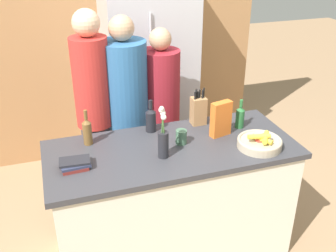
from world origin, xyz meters
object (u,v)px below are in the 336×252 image
object	(u,v)px
bottle_oil	(87,131)
refrigerator	(149,72)
bottle_vinegar	(240,117)
flower_vase	(163,138)
coffee_mug	(181,137)
person_in_red_tee	(161,107)
person_at_sink	(94,105)
cereal_box	(221,119)
knife_block	(198,110)
person_in_blue	(126,107)
fruit_bowl	(260,142)
bottle_wine	(151,119)
book_stack	(75,164)

from	to	relation	value
bottle_oil	refrigerator	bearing A→B (deg)	56.06
bottle_vinegar	flower_vase	bearing A→B (deg)	-161.17
coffee_mug	person_in_red_tee	xyz separation A→B (m)	(0.07, 0.70, -0.08)
refrigerator	bottle_vinegar	xyz separation A→B (m)	(0.37, -1.24, 0.02)
coffee_mug	person_at_sink	xyz separation A→B (m)	(-0.51, 0.63, 0.05)
flower_vase	cereal_box	size ratio (longest dim) A/B	1.42
flower_vase	cereal_box	xyz separation A→B (m)	(0.49, 0.16, -0.01)
knife_block	cereal_box	world-z (taller)	knife_block
cereal_box	person_at_sink	bearing A→B (deg)	144.27
knife_block	flower_vase	xyz separation A→B (m)	(-0.41, -0.39, 0.03)
refrigerator	knife_block	bearing A→B (deg)	-85.31
cereal_box	person_in_blue	size ratio (longest dim) A/B	0.15
refrigerator	knife_block	xyz separation A→B (m)	(0.09, -1.08, 0.04)
fruit_bowl	person_in_blue	size ratio (longest dim) A/B	0.18
bottle_vinegar	person_at_sink	world-z (taller)	person_at_sink
refrigerator	bottle_wine	size ratio (longest dim) A/B	7.91
person_in_red_tee	book_stack	bearing A→B (deg)	-135.68
refrigerator	bottle_vinegar	world-z (taller)	refrigerator
refrigerator	bottle_oil	world-z (taller)	refrigerator
bottle_oil	bottle_vinegar	size ratio (longest dim) A/B	1.15
fruit_bowl	coffee_mug	xyz separation A→B (m)	(-0.50, 0.22, 0.01)
flower_vase	bottle_wine	distance (m)	0.39
flower_vase	bottle_wine	world-z (taller)	flower_vase
book_stack	person_at_sink	world-z (taller)	person_at_sink
bottle_vinegar	fruit_bowl	bearing A→B (deg)	-91.41
person_at_sink	cereal_box	bearing A→B (deg)	-37.70
fruit_bowl	person_in_red_tee	xyz separation A→B (m)	(-0.44, 0.92, -0.07)
coffee_mug	bottle_wine	size ratio (longest dim) A/B	0.41
fruit_bowl	person_in_red_tee	world-z (taller)	person_in_red_tee
book_stack	person_in_blue	bearing A→B (deg)	56.07
bottle_oil	person_at_sink	bearing A→B (deg)	75.80
cereal_box	fruit_bowl	bearing A→B (deg)	-53.08
person_in_blue	knife_block	bearing A→B (deg)	-61.64
cereal_box	person_in_blue	world-z (taller)	person_in_blue
flower_vase	person_in_red_tee	world-z (taller)	person_in_red_tee
coffee_mug	flower_vase	bearing A→B (deg)	-142.87
person_in_blue	person_in_red_tee	xyz separation A→B (m)	(0.32, 0.05, -0.07)
person_in_blue	coffee_mug	bearing A→B (deg)	-91.36
bottle_wine	person_at_sink	xyz separation A→B (m)	(-0.37, 0.38, 0.00)
fruit_bowl	knife_block	bearing A→B (deg)	119.61
refrigerator	bottle_wine	bearing A→B (deg)	-105.06
knife_block	person_in_blue	xyz separation A→B (m)	(-0.49, 0.40, -0.08)
person_in_blue	bottle_vinegar	bearing A→B (deg)	-58.30
refrigerator	cereal_box	bearing A→B (deg)	-82.51
refrigerator	bottle_oil	xyz separation A→B (m)	(-0.77, -1.14, 0.03)
fruit_bowl	person_at_sink	world-z (taller)	person_at_sink
fruit_bowl	bottle_vinegar	xyz separation A→B (m)	(0.01, 0.32, 0.05)
bottle_oil	flower_vase	bearing A→B (deg)	-36.33
knife_block	person_at_sink	distance (m)	0.84
refrigerator	knife_block	distance (m)	1.09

